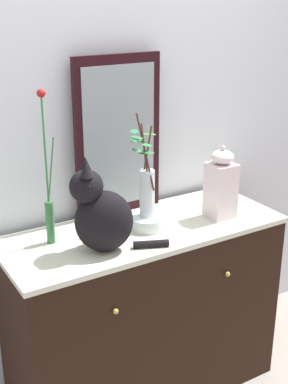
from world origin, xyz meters
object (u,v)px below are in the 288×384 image
at_px(bowl_porcelain, 147,221).
at_px(vase_glass_clear, 146,186).
at_px(cat_sitting, 101,214).
at_px(vase_slim_green, 49,199).
at_px(jar_lidded_porcelain, 221,185).
at_px(mirror_leaning, 118,137).
at_px(sideboard, 144,312).

relative_size(bowl_porcelain, vase_glass_clear, 0.39).
relative_size(cat_sitting, vase_glass_clear, 0.85).
relative_size(vase_slim_green, jar_lidded_porcelain, 1.87).
bearing_deg(cat_sitting, mirror_leaning, 51.33).
relative_size(cat_sitting, vase_slim_green, 0.61).
relative_size(mirror_leaning, bowl_porcelain, 4.11).
bearing_deg(sideboard, mirror_leaning, 90.00).
xyz_separation_m(sideboard, bowl_porcelain, (0.02, 0.01, 0.49)).
distance_m(sideboard, mirror_leaning, 0.88).
xyz_separation_m(bowl_porcelain, jar_lidded_porcelain, (0.37, -0.08, 0.14)).
bearing_deg(vase_glass_clear, bowl_porcelain, 1.35).
xyz_separation_m(cat_sitting, vase_glass_clear, (0.29, 0.11, 0.03)).
xyz_separation_m(mirror_leaning, cat_sitting, (-0.27, -0.34, -0.21)).
height_order(cat_sitting, bowl_porcelain, cat_sitting).
bearing_deg(mirror_leaning, bowl_porcelain, -85.21).
relative_size(vase_slim_green, bowl_porcelain, 3.60).
xyz_separation_m(vase_slim_green, bowl_porcelain, (0.44, -0.08, -0.18)).
bearing_deg(mirror_leaning, sideboard, -90.00).
bearing_deg(vase_slim_green, jar_lidded_porcelain, -10.94).
xyz_separation_m(sideboard, cat_sitting, (-0.27, -0.10, 0.63)).
height_order(sideboard, mirror_leaning, mirror_leaning).
bearing_deg(jar_lidded_porcelain, mirror_leaning, 141.23).
bearing_deg(bowl_porcelain, mirror_leaning, 94.79).
relative_size(sideboard, mirror_leaning, 1.75).
xyz_separation_m(sideboard, vase_glass_clear, (0.02, 0.01, 0.66)).
xyz_separation_m(bowl_porcelain, vase_glass_clear, (-0.00, -0.00, 0.18)).
bearing_deg(sideboard, vase_glass_clear, 19.21).
height_order(sideboard, bowl_porcelain, bowl_porcelain).
bearing_deg(bowl_porcelain, vase_glass_clear, -178.65).
height_order(mirror_leaning, cat_sitting, mirror_leaning).
distance_m(mirror_leaning, vase_slim_green, 0.49).
bearing_deg(vase_slim_green, vase_glass_clear, -9.98).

